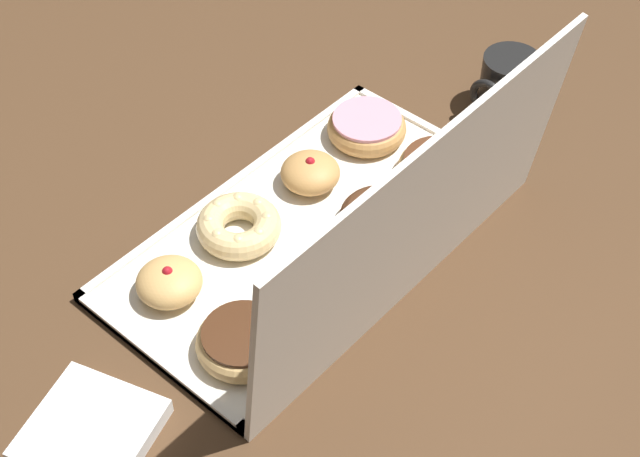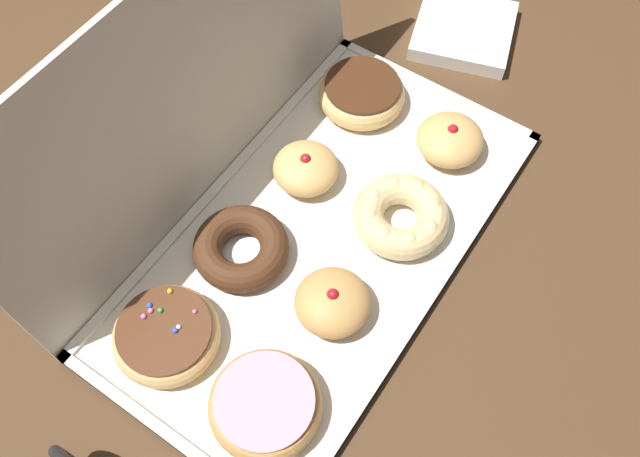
# 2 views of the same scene
# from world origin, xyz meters

# --- Properties ---
(ground_plane) EXTENTS (3.00, 3.00, 0.00)m
(ground_plane) POSITION_xyz_m (0.00, 0.00, 0.00)
(ground_plane) COLOR #4C331E
(donut_box) EXTENTS (0.57, 0.30, 0.01)m
(donut_box) POSITION_xyz_m (0.00, 0.00, 0.01)
(donut_box) COLOR silver
(donut_box) RESTS_ON ground
(box_lid_open) EXTENTS (0.57, 0.04, 0.30)m
(box_lid_open) POSITION_xyz_m (0.00, 0.17, 0.15)
(box_lid_open) COLOR silver
(box_lid_open) RESTS_ON ground
(pink_frosted_donut_0) EXTENTS (0.12, 0.12, 0.04)m
(pink_frosted_donut_0) POSITION_xyz_m (-0.20, -0.07, 0.03)
(pink_frosted_donut_0) COLOR tan
(pink_frosted_donut_0) RESTS_ON donut_box
(jelly_filled_donut_1) EXTENTS (0.08, 0.08, 0.05)m
(jelly_filled_donut_1) POSITION_xyz_m (-0.07, -0.06, 0.03)
(jelly_filled_donut_1) COLOR tan
(jelly_filled_donut_1) RESTS_ON donut_box
(cruller_donut_2) EXTENTS (0.11, 0.11, 0.04)m
(cruller_donut_2) POSITION_xyz_m (0.07, -0.07, 0.03)
(cruller_donut_2) COLOR #EACC8C
(cruller_donut_2) RESTS_ON donut_box
(jelly_filled_donut_3) EXTENTS (0.08, 0.08, 0.05)m
(jelly_filled_donut_3) POSITION_xyz_m (0.20, -0.06, 0.03)
(jelly_filled_donut_3) COLOR tan
(jelly_filled_donut_3) RESTS_ON donut_box
(sprinkle_donut_4) EXTENTS (0.12, 0.12, 0.04)m
(sprinkle_donut_4) POSITION_xyz_m (-0.20, 0.06, 0.03)
(sprinkle_donut_4) COLOR #E5B770
(sprinkle_donut_4) RESTS_ON donut_box
(chocolate_cake_ring_donut_5) EXTENTS (0.11, 0.11, 0.03)m
(chocolate_cake_ring_donut_5) POSITION_xyz_m (-0.07, 0.06, 0.03)
(chocolate_cake_ring_donut_5) COLOR #472816
(chocolate_cake_ring_donut_5) RESTS_ON donut_box
(jelly_filled_donut_6) EXTENTS (0.08, 0.08, 0.05)m
(jelly_filled_donut_6) POSITION_xyz_m (0.06, 0.06, 0.03)
(jelly_filled_donut_6) COLOR tan
(jelly_filled_donut_6) RESTS_ON donut_box
(chocolate_frosted_donut_7) EXTENTS (0.11, 0.11, 0.04)m
(chocolate_frosted_donut_7) POSITION_xyz_m (0.20, 0.07, 0.03)
(chocolate_frosted_donut_7) COLOR #E5B770
(chocolate_frosted_donut_7) RESTS_ON donut_box
(coffee_mug) EXTENTS (0.11, 0.09, 0.09)m
(coffee_mug) POSITION_xyz_m (-0.41, 0.04, 0.05)
(coffee_mug) COLOR black
(coffee_mug) RESTS_ON ground
(napkin_stack) EXTENTS (0.17, 0.17, 0.02)m
(napkin_stack) POSITION_xyz_m (0.40, 0.02, 0.01)
(napkin_stack) COLOR white
(napkin_stack) RESTS_ON ground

